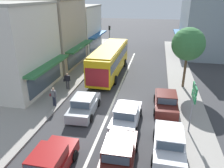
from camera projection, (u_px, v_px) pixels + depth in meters
ground_plane at (111, 107)px, 18.29m from camera, size 140.00×140.00×0.00m
lane_centre_line at (119, 88)px, 21.91m from camera, size 0.20×28.00×0.01m
sidewalk_left at (64, 76)px, 24.96m from camera, size 5.20×44.00×0.14m
kerb_right at (182, 85)px, 22.54m from camera, size 2.80×44.00×0.12m
shopfront_corner_near at (8, 49)px, 20.20m from camera, size 8.14×7.61×8.12m
shopfront_mid_block at (48, 33)px, 27.44m from camera, size 8.53×8.05×8.28m
shopfront_far_end at (73, 28)px, 35.36m from camera, size 8.58×8.27×7.10m
building_right_far at (213, 23)px, 33.01m from camera, size 9.86×11.88×9.21m
city_bus at (110, 59)px, 24.95m from camera, size 2.82×10.88×3.23m
sedan_queue_gap_filler at (118, 155)px, 11.84m from camera, size 1.95×4.23×1.47m
sedan_adjacent_lane_lead at (126, 116)px, 15.59m from camera, size 2.02×4.26×1.47m
sedan_behind_bus_mid at (49, 165)px, 11.16m from camera, size 1.92×4.21×1.47m
sedan_adjacent_lane_trail at (84, 105)px, 17.09m from camera, size 2.01×4.26×1.47m
parked_sedan_kerb_front at (169, 143)px, 12.77m from camera, size 1.95×4.23×1.47m
parked_sedan_kerb_second at (166, 102)px, 17.65m from camera, size 1.97×4.24×1.47m
traffic_light_downstreet at (109, 34)px, 34.23m from camera, size 0.33×0.24×4.20m
directional_road_sign at (194, 97)px, 13.81m from camera, size 0.10×1.40×3.60m
street_tree_right at (188, 44)px, 20.32m from camera, size 3.08×3.08×5.95m
pedestrian_with_handbag_near at (54, 96)px, 17.78m from camera, size 0.66×0.37×1.63m
pedestrian_browsing_midblock at (67, 80)px, 20.95m from camera, size 0.65×0.38×1.63m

